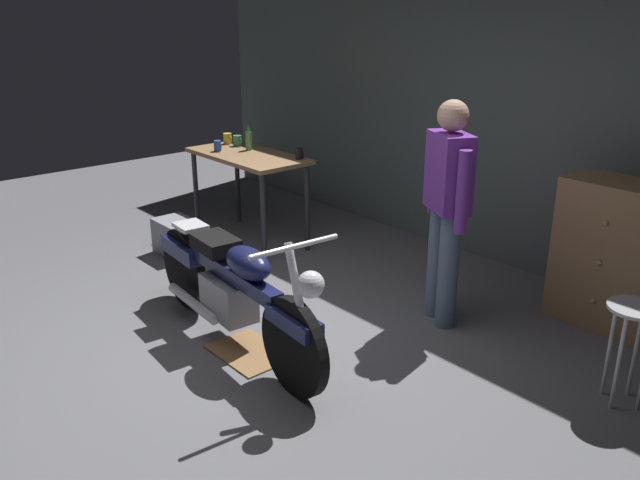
{
  "coord_description": "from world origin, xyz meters",
  "views": [
    {
      "loc": [
        3.34,
        -2.25,
        2.3
      ],
      "look_at": [
        -0.05,
        0.7,
        0.65
      ],
      "focal_mm": 36.62,
      "sensor_mm": 36.0,
      "label": 1
    }
  ],
  "objects_px": {
    "wooden_dresser": "(615,255)",
    "mug_yellow_tall": "(228,138)",
    "mug_blue_enamel": "(218,146)",
    "motorcycle": "(232,286)",
    "shop_stool": "(632,328)",
    "person_standing": "(447,204)",
    "mug_black_matte": "(299,154)",
    "storage_bin": "(177,237)",
    "bottle": "(249,140)",
    "mug_green_speckled": "(237,141)"
  },
  "relations": [
    {
      "from": "mug_blue_enamel",
      "to": "motorcycle",
      "type": "bearing_deg",
      "value": -30.86
    },
    {
      "from": "mug_yellow_tall",
      "to": "bottle",
      "type": "xyz_separation_m",
      "value": [
        0.4,
        -0.01,
        0.04
      ]
    },
    {
      "from": "mug_black_matte",
      "to": "shop_stool",
      "type": "bearing_deg",
      "value": -3.48
    },
    {
      "from": "shop_stool",
      "to": "wooden_dresser",
      "type": "distance_m",
      "value": 1.1
    },
    {
      "from": "person_standing",
      "to": "mug_yellow_tall",
      "type": "bearing_deg",
      "value": 26.69
    },
    {
      "from": "shop_stool",
      "to": "wooden_dresser",
      "type": "height_order",
      "value": "wooden_dresser"
    },
    {
      "from": "mug_green_speckled",
      "to": "person_standing",
      "type": "bearing_deg",
      "value": -1.47
    },
    {
      "from": "shop_stool",
      "to": "storage_bin",
      "type": "bearing_deg",
      "value": -168.78
    },
    {
      "from": "mug_blue_enamel",
      "to": "bottle",
      "type": "height_order",
      "value": "bottle"
    },
    {
      "from": "mug_blue_enamel",
      "to": "bottle",
      "type": "xyz_separation_m",
      "value": [
        0.16,
        0.27,
        0.04
      ]
    },
    {
      "from": "mug_yellow_tall",
      "to": "mug_blue_enamel",
      "type": "bearing_deg",
      "value": -48.8
    },
    {
      "from": "mug_green_speckled",
      "to": "mug_blue_enamel",
      "type": "distance_m",
      "value": 0.3
    },
    {
      "from": "storage_bin",
      "to": "mug_yellow_tall",
      "type": "height_order",
      "value": "mug_yellow_tall"
    },
    {
      "from": "mug_green_speckled",
      "to": "mug_black_matte",
      "type": "bearing_deg",
      "value": 6.69
    },
    {
      "from": "person_standing",
      "to": "wooden_dresser",
      "type": "bearing_deg",
      "value": -105.52
    },
    {
      "from": "motorcycle",
      "to": "mug_blue_enamel",
      "type": "bearing_deg",
      "value": 154.03
    },
    {
      "from": "wooden_dresser",
      "to": "mug_yellow_tall",
      "type": "relative_size",
      "value": 9.08
    },
    {
      "from": "mug_blue_enamel",
      "to": "storage_bin",
      "type": "bearing_deg",
      "value": -76.76
    },
    {
      "from": "motorcycle",
      "to": "bottle",
      "type": "xyz_separation_m",
      "value": [
        -1.82,
        1.45,
        0.55
      ]
    },
    {
      "from": "shop_stool",
      "to": "person_standing",
      "type": "bearing_deg",
      "value": 178.89
    },
    {
      "from": "shop_stool",
      "to": "mug_yellow_tall",
      "type": "height_order",
      "value": "mug_yellow_tall"
    },
    {
      "from": "storage_bin",
      "to": "person_standing",
      "type": "bearing_deg",
      "value": 17.76
    },
    {
      "from": "bottle",
      "to": "mug_black_matte",
      "type": "bearing_deg",
      "value": 11.27
    },
    {
      "from": "mug_yellow_tall",
      "to": "mug_blue_enamel",
      "type": "height_order",
      "value": "mug_yellow_tall"
    },
    {
      "from": "motorcycle",
      "to": "storage_bin",
      "type": "distance_m",
      "value": 1.95
    },
    {
      "from": "mug_yellow_tall",
      "to": "bottle",
      "type": "relative_size",
      "value": 0.5
    },
    {
      "from": "mug_green_speckled",
      "to": "mug_black_matte",
      "type": "relative_size",
      "value": 1.15
    },
    {
      "from": "mug_green_speckled",
      "to": "mug_yellow_tall",
      "type": "bearing_deg",
      "value": -174.47
    },
    {
      "from": "wooden_dresser",
      "to": "mug_blue_enamel",
      "type": "height_order",
      "value": "wooden_dresser"
    },
    {
      "from": "bottle",
      "to": "mug_blue_enamel",
      "type": "bearing_deg",
      "value": -120.48
    },
    {
      "from": "mug_green_speckled",
      "to": "mug_blue_enamel",
      "type": "height_order",
      "value": "mug_green_speckled"
    },
    {
      "from": "mug_green_speckled",
      "to": "mug_yellow_tall",
      "type": "relative_size",
      "value": 1.02
    },
    {
      "from": "mug_black_matte",
      "to": "bottle",
      "type": "xyz_separation_m",
      "value": [
        -0.64,
        -0.13,
        0.04
      ]
    },
    {
      "from": "mug_blue_enamel",
      "to": "bottle",
      "type": "bearing_deg",
      "value": 59.52
    },
    {
      "from": "person_standing",
      "to": "mug_blue_enamel",
      "type": "bearing_deg",
      "value": 32.44
    },
    {
      "from": "mug_blue_enamel",
      "to": "bottle",
      "type": "relative_size",
      "value": 0.45
    },
    {
      "from": "storage_bin",
      "to": "mug_yellow_tall",
      "type": "bearing_deg",
      "value": 113.61
    },
    {
      "from": "mug_green_speckled",
      "to": "shop_stool",
      "type": "bearing_deg",
      "value": -1.35
    },
    {
      "from": "mug_green_speckled",
      "to": "bottle",
      "type": "xyz_separation_m",
      "value": [
        0.24,
        -0.02,
        0.04
      ]
    },
    {
      "from": "person_standing",
      "to": "shop_stool",
      "type": "xyz_separation_m",
      "value": [
        1.43,
        -0.03,
        -0.43
      ]
    },
    {
      "from": "wooden_dresser",
      "to": "mug_blue_enamel",
      "type": "distance_m",
      "value": 3.74
    },
    {
      "from": "mug_green_speckled",
      "to": "mug_black_matte",
      "type": "xyz_separation_m",
      "value": [
        0.88,
        0.1,
        -0.0
      ]
    },
    {
      "from": "mug_black_matte",
      "to": "wooden_dresser",
      "type": "bearing_deg",
      "value": 14.97
    },
    {
      "from": "motorcycle",
      "to": "wooden_dresser",
      "type": "distance_m",
      "value": 2.79
    },
    {
      "from": "motorcycle",
      "to": "shop_stool",
      "type": "xyz_separation_m",
      "value": [
        2.13,
        1.37,
        0.05
      ]
    },
    {
      "from": "mug_black_matte",
      "to": "mug_yellow_tall",
      "type": "distance_m",
      "value": 1.04
    },
    {
      "from": "wooden_dresser",
      "to": "storage_bin",
      "type": "bearing_deg",
      "value": -153.13
    },
    {
      "from": "person_standing",
      "to": "mug_green_speckled",
      "type": "height_order",
      "value": "person_standing"
    },
    {
      "from": "person_standing",
      "to": "shop_stool",
      "type": "relative_size",
      "value": 2.61
    },
    {
      "from": "wooden_dresser",
      "to": "storage_bin",
      "type": "relative_size",
      "value": 2.5
    }
  ]
}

